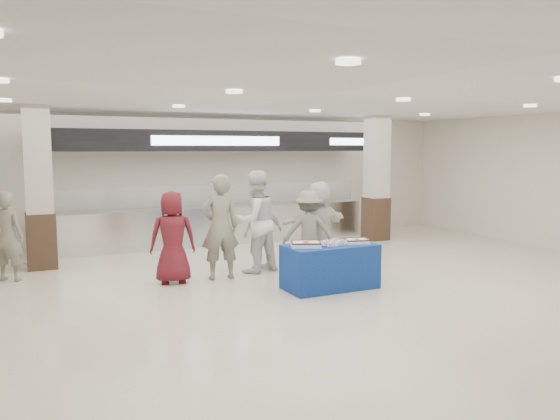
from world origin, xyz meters
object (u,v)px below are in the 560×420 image
chef_short (263,232)px  chef_tall (255,222)px  civilian_white (319,224)px  sheet_cake_right (357,241)px  display_table (330,267)px  sheet_cake_left (306,244)px  civilian_maroon (173,237)px  soldier_a (220,227)px  soldier_bg (8,236)px  soldier_b (308,231)px  cupcake_tray (332,243)px

chef_short → chef_tall: bearing=5.0°
civilian_white → sheet_cake_right: bearing=70.1°
display_table → sheet_cake_left: size_ratio=2.66×
chef_short → civilian_white: (1.16, -0.14, 0.12)m
civilian_maroon → soldier_a: soldier_a is taller
civilian_white → soldier_bg: bearing=-26.2°
soldier_a → sheet_cake_right: bearing=148.6°
soldier_b → soldier_bg: bearing=5.1°
sheet_cake_right → display_table: bearing=174.9°
chef_short → soldier_bg: soldier_bg is taller
display_table → soldier_b: soldier_b is taller
sheet_cake_left → soldier_bg: (-4.46, 2.93, 0.01)m
sheet_cake_right → chef_tall: 2.10m
sheet_cake_right → soldier_a: soldier_a is taller
sheet_cake_right → soldier_a: 2.46m
cupcake_tray → chef_tall: (-0.67, 1.74, 0.19)m
civilian_maroon → chef_tall: size_ratio=0.84×
display_table → sheet_cake_right: (0.50, -0.04, 0.42)m
sheet_cake_right → sheet_cake_left: bearing=176.2°
soldier_a → soldier_bg: size_ratio=1.18×
display_table → soldier_b: 1.51m
sheet_cake_right → chef_short: chef_short is taller
civilian_white → soldier_bg: size_ratio=1.06×
chef_tall → cupcake_tray: bearing=99.1°
display_table → chef_tall: 1.92m
soldier_b → soldier_bg: 5.48m
soldier_b → soldier_bg: soldier_bg is taller
civilian_white → soldier_a: bearing=-8.0°
display_table → soldier_bg: (-4.92, 2.95, 0.43)m
display_table → chef_short: 1.86m
display_table → soldier_bg: size_ratio=0.96×
civilian_maroon → soldier_bg: civilian_maroon is taller
civilian_maroon → soldier_bg: 2.98m
display_table → sheet_cake_right: size_ratio=3.30×
soldier_a → soldier_bg: bearing=-17.7°
civilian_maroon → chef_short: civilian_maroon is taller
cupcake_tray → civilian_maroon: 2.79m
civilian_maroon → soldier_b: (2.65, -0.10, -0.04)m
soldier_a → civilian_white: soldier_a is taller
chef_tall → soldier_bg: (-4.26, 1.24, -0.17)m
chef_tall → display_table: bearing=98.9°
civilian_maroon → soldier_b: bearing=-170.6°
soldier_a → chef_short: 1.07m
cupcake_tray → soldier_a: bearing=135.1°
sheet_cake_left → soldier_a: (-1.00, 1.42, 0.16)m
sheet_cake_left → chef_tall: (-0.20, 1.69, 0.18)m
civilian_maroon → soldier_a: (0.85, -0.08, 0.14)m
sheet_cake_right → chef_tall: chef_tall is taller
chef_short → soldier_b: (0.81, -0.35, 0.03)m
chef_short → soldier_bg: size_ratio=0.92×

